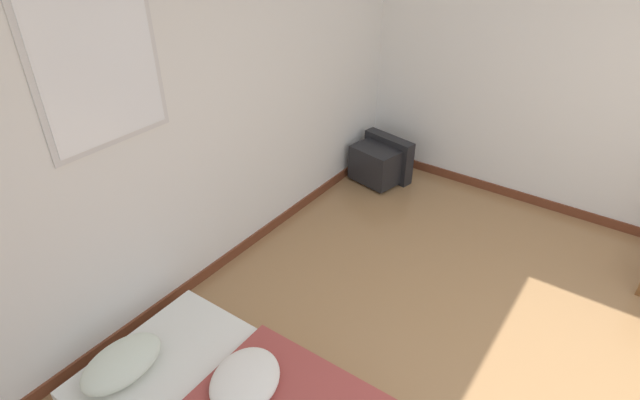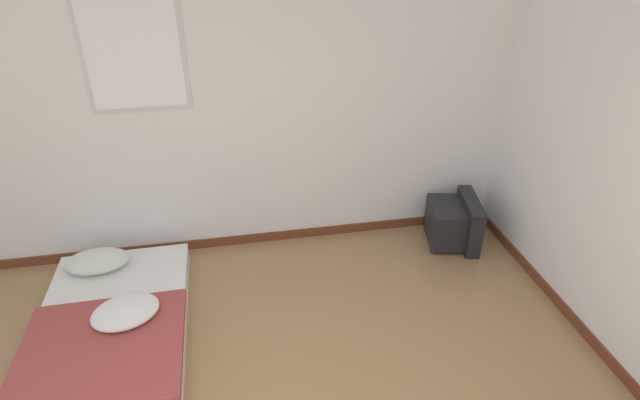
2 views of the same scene
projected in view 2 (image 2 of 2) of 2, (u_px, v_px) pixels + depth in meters
The scene contains 3 objects.
wall_back at pixel (220, 115), 4.18m from camera, with size 7.51×0.08×2.60m.
mattress_bed at pixel (110, 325), 3.70m from camera, with size 1.11×1.78×0.31m.
crt_tv at pixel (455, 222), 4.73m from camera, with size 0.53×0.60×0.47m.
Camera 2 is at (0.09, -1.20, 2.78)m, focal length 28.00 mm.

